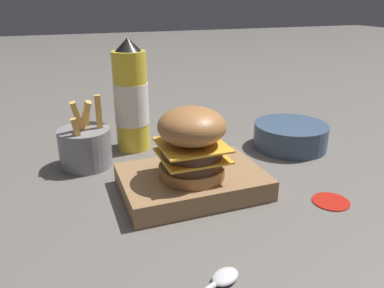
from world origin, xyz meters
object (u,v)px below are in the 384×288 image
Objects in this scene: fries_basket at (85,146)px; ketchup_bottle at (131,100)px; side_bowl at (290,135)px; serving_board at (192,182)px; burger at (192,142)px.

ketchup_bottle is at bearing 29.05° from fries_basket.
ketchup_bottle is 1.49× the size of side_bowl.
fries_basket is (-0.10, -0.06, -0.07)m from ketchup_bottle.
burger is (-0.00, -0.01, 0.07)m from serving_board.
ketchup_bottle is at bearing 102.63° from serving_board.
side_bowl is at bearing 24.32° from burger.
serving_board is at bearing 68.70° from burger.
ketchup_bottle is at bearing 100.89° from burger.
fries_basket reaches higher than serving_board.
side_bowl is (0.31, -0.11, -0.08)m from ketchup_bottle.
ketchup_bottle is at bearing 160.18° from side_bowl.
fries_basket is at bearing 172.38° from side_bowl.
burger is at bearing -155.68° from side_bowl.
serving_board is 0.23m from fries_basket.
side_bowl is (0.27, 0.12, -0.06)m from burger.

